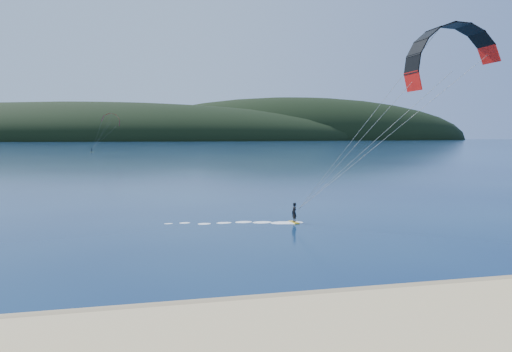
% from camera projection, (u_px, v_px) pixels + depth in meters
% --- Properties ---
extents(wet_sand, '(220.00, 2.50, 0.10)m').
position_uv_depth(wet_sand, '(172.00, 313.00, 19.44)').
color(wet_sand, '#836C4C').
rests_on(wet_sand, ground).
extents(headland, '(1200.00, 310.00, 140.00)m').
position_uv_depth(headland, '(142.00, 140.00, 738.13)').
color(headland, black).
rests_on(headland, ground).
extents(kitesurfer_near, '(23.81, 9.77, 15.76)m').
position_uv_depth(kitesurfer_near, '(441.00, 79.00, 34.58)').
color(kitesurfer_near, gold).
rests_on(kitesurfer_near, ground).
extents(kitesurfer_far, '(13.32, 6.96, 16.18)m').
position_uv_depth(kitesurfer_far, '(110.00, 123.00, 208.54)').
color(kitesurfer_far, gold).
rests_on(kitesurfer_far, ground).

